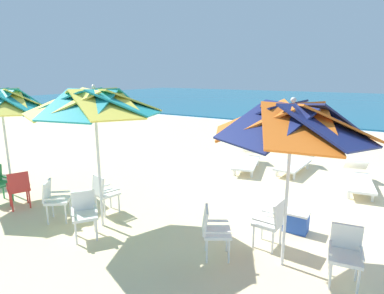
{
  "coord_description": "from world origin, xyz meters",
  "views": [
    {
      "loc": [
        1.02,
        -7.48,
        2.97
      ],
      "look_at": [
        -3.45,
        -0.18,
        1.0
      ],
      "focal_mm": 29.87,
      "sensor_mm": 36.0,
      "label": 1
    }
  ],
  "objects_px": {
    "plastic_chair_2": "(213,229)",
    "plastic_chair_6": "(19,187)",
    "beach_umbrella_1": "(95,103)",
    "sun_lounger_0": "(358,179)",
    "cooler_box": "(295,221)",
    "plastic_chair_0": "(272,221)",
    "plastic_chair_5": "(54,198)",
    "sun_lounger_1": "(295,162)",
    "plastic_chair_1": "(345,251)",
    "sun_lounger_2": "(248,160)",
    "beach_umbrella_0": "(292,122)",
    "plastic_chair_3": "(84,211)",
    "beach_umbrella_2": "(1,102)",
    "plastic_chair_4": "(104,192)"
  },
  "relations": [
    {
      "from": "beach_umbrella_0",
      "to": "plastic_chair_3",
      "type": "relative_size",
      "value": 3.06
    },
    {
      "from": "beach_umbrella_2",
      "to": "plastic_chair_4",
      "type": "bearing_deg",
      "value": 8.86
    },
    {
      "from": "plastic_chair_2",
      "to": "plastic_chair_6",
      "type": "xyz_separation_m",
      "value": [
        -4.62,
        -0.53,
        0.0
      ]
    },
    {
      "from": "beach_umbrella_2",
      "to": "plastic_chair_6",
      "type": "bearing_deg",
      "value": -20.61
    },
    {
      "from": "plastic_chair_0",
      "to": "cooler_box",
      "type": "distance_m",
      "value": 0.91
    },
    {
      "from": "beach_umbrella_0",
      "to": "plastic_chair_5",
      "type": "relative_size",
      "value": 3.06
    },
    {
      "from": "plastic_chair_2",
      "to": "plastic_chair_3",
      "type": "distance_m",
      "value": 2.43
    },
    {
      "from": "beach_umbrella_0",
      "to": "plastic_chair_4",
      "type": "height_order",
      "value": "beach_umbrella_0"
    },
    {
      "from": "sun_lounger_0",
      "to": "sun_lounger_2",
      "type": "bearing_deg",
      "value": 176.11
    },
    {
      "from": "beach_umbrella_1",
      "to": "cooler_box",
      "type": "relative_size",
      "value": 5.56
    },
    {
      "from": "beach_umbrella_1",
      "to": "cooler_box",
      "type": "xyz_separation_m",
      "value": [
        3.34,
        1.79,
        -2.24
      ]
    },
    {
      "from": "plastic_chair_1",
      "to": "sun_lounger_2",
      "type": "distance_m",
      "value": 5.74
    },
    {
      "from": "beach_umbrella_1",
      "to": "plastic_chair_5",
      "type": "distance_m",
      "value": 2.21
    },
    {
      "from": "plastic_chair_2",
      "to": "beach_umbrella_1",
      "type": "relative_size",
      "value": 0.31
    },
    {
      "from": "beach_umbrella_2",
      "to": "sun_lounger_0",
      "type": "height_order",
      "value": "beach_umbrella_2"
    },
    {
      "from": "plastic_chair_0",
      "to": "plastic_chair_2",
      "type": "distance_m",
      "value": 1.07
    },
    {
      "from": "sun_lounger_2",
      "to": "plastic_chair_4",
      "type": "bearing_deg",
      "value": -106.01
    },
    {
      "from": "beach_umbrella_1",
      "to": "plastic_chair_6",
      "type": "height_order",
      "value": "beach_umbrella_1"
    },
    {
      "from": "beach_umbrella_1",
      "to": "plastic_chair_3",
      "type": "distance_m",
      "value": 2.0
    },
    {
      "from": "beach_umbrella_1",
      "to": "sun_lounger_0",
      "type": "height_order",
      "value": "beach_umbrella_1"
    },
    {
      "from": "sun_lounger_1",
      "to": "plastic_chair_2",
      "type": "bearing_deg",
      "value": -89.36
    },
    {
      "from": "sun_lounger_2",
      "to": "cooler_box",
      "type": "distance_m",
      "value": 4.16
    },
    {
      "from": "plastic_chair_2",
      "to": "sun_lounger_2",
      "type": "distance_m",
      "value": 5.26
    },
    {
      "from": "sun_lounger_0",
      "to": "beach_umbrella_1",
      "type": "bearing_deg",
      "value": -129.72
    },
    {
      "from": "plastic_chair_3",
      "to": "plastic_chair_5",
      "type": "xyz_separation_m",
      "value": [
        -1.05,
        0.13,
        0.0
      ]
    },
    {
      "from": "plastic_chair_2",
      "to": "plastic_chair_6",
      "type": "bearing_deg",
      "value": -173.51
    },
    {
      "from": "beach_umbrella_1",
      "to": "beach_umbrella_2",
      "type": "bearing_deg",
      "value": -179.95
    },
    {
      "from": "beach_umbrella_0",
      "to": "beach_umbrella_1",
      "type": "distance_m",
      "value": 3.5
    },
    {
      "from": "plastic_chair_3",
      "to": "cooler_box",
      "type": "relative_size",
      "value": 1.73
    },
    {
      "from": "plastic_chair_1",
      "to": "plastic_chair_2",
      "type": "relative_size",
      "value": 1.0
    },
    {
      "from": "plastic_chair_3",
      "to": "plastic_chair_5",
      "type": "relative_size",
      "value": 1.0
    },
    {
      "from": "plastic_chair_0",
      "to": "plastic_chair_5",
      "type": "bearing_deg",
      "value": -162.56
    },
    {
      "from": "beach_umbrella_1",
      "to": "plastic_chair_5",
      "type": "relative_size",
      "value": 3.21
    },
    {
      "from": "plastic_chair_6",
      "to": "plastic_chair_3",
      "type": "bearing_deg",
      "value": -2.63
    },
    {
      "from": "plastic_chair_4",
      "to": "plastic_chair_6",
      "type": "relative_size",
      "value": 1.0
    },
    {
      "from": "beach_umbrella_0",
      "to": "plastic_chair_1",
      "type": "relative_size",
      "value": 3.06
    },
    {
      "from": "plastic_chair_5",
      "to": "plastic_chair_6",
      "type": "bearing_deg",
      "value": -178.92
    },
    {
      "from": "plastic_chair_0",
      "to": "cooler_box",
      "type": "xyz_separation_m",
      "value": [
        0.21,
        0.84,
        -0.3
      ]
    },
    {
      "from": "beach_umbrella_0",
      "to": "sun_lounger_0",
      "type": "distance_m",
      "value": 4.94
    },
    {
      "from": "beach_umbrella_0",
      "to": "beach_umbrella_1",
      "type": "bearing_deg",
      "value": -171.15
    },
    {
      "from": "beach_umbrella_1",
      "to": "beach_umbrella_2",
      "type": "height_order",
      "value": "beach_umbrella_1"
    },
    {
      "from": "beach_umbrella_0",
      "to": "plastic_chair_4",
      "type": "relative_size",
      "value": 3.06
    },
    {
      "from": "plastic_chair_5",
      "to": "sun_lounger_2",
      "type": "distance_m",
      "value": 5.9
    },
    {
      "from": "sun_lounger_1",
      "to": "sun_lounger_2",
      "type": "distance_m",
      "value": 1.46
    },
    {
      "from": "plastic_chair_0",
      "to": "plastic_chair_2",
      "type": "bearing_deg",
      "value": -132.3
    },
    {
      "from": "beach_umbrella_0",
      "to": "plastic_chair_3",
      "type": "xyz_separation_m",
      "value": [
        -3.39,
        -1.01,
        -1.79
      ]
    },
    {
      "from": "beach_umbrella_2",
      "to": "plastic_chair_6",
      "type": "relative_size",
      "value": 3.14
    },
    {
      "from": "beach_umbrella_0",
      "to": "sun_lounger_2",
      "type": "xyz_separation_m",
      "value": [
        -2.47,
        4.68,
        -2.01
      ]
    },
    {
      "from": "plastic_chair_0",
      "to": "plastic_chair_4",
      "type": "bearing_deg",
      "value": -171.68
    },
    {
      "from": "plastic_chair_0",
      "to": "cooler_box",
      "type": "relative_size",
      "value": 1.73
    }
  ]
}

